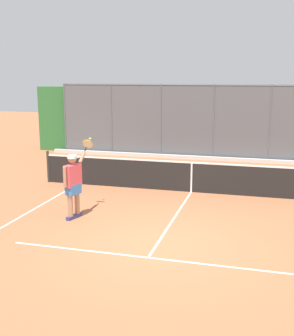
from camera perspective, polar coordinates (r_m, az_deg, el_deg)
ground_plane at (r=9.33m, az=1.33°, el=-10.15°), size 60.00×60.00×0.00m
court_line_markings at (r=8.45m, az=-0.34°, el=-12.60°), size 7.71×9.34×0.01m
fence_backdrop at (r=19.15m, az=9.09°, el=5.95°), size 16.85×1.37×3.20m
tennis_net at (r=13.30m, az=5.96°, el=-1.14°), size 9.91×0.09×1.07m
tennis_player at (r=10.86m, az=-9.80°, el=-1.79°), size 0.37×1.39×1.93m
tennis_ball_by_sideline at (r=13.93m, az=-10.89°, el=-2.64°), size 0.07×0.07×0.07m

